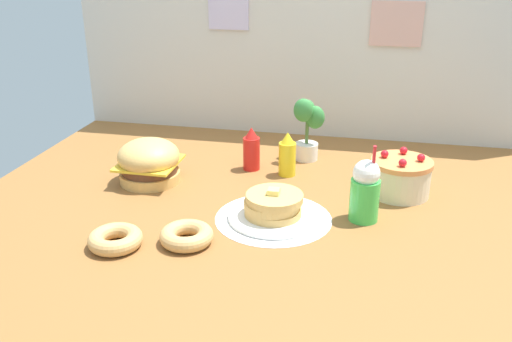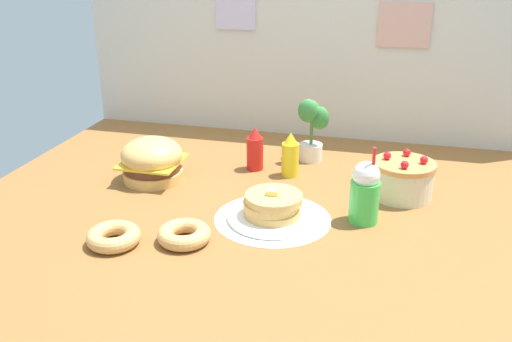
% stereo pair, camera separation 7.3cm
% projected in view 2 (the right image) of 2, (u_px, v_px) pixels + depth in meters
% --- Properties ---
extents(ground_plane, '(2.46, 2.02, 0.02)m').
position_uv_depth(ground_plane, '(265.00, 217.00, 2.14)').
color(ground_plane, brown).
extents(back_wall, '(2.46, 0.04, 1.01)m').
position_uv_depth(back_wall, '(311.00, 41.00, 2.85)').
color(back_wall, beige).
rests_on(back_wall, ground_plane).
extents(doily_mat, '(0.45, 0.45, 0.00)m').
position_uv_depth(doily_mat, '(273.00, 219.00, 2.11)').
color(doily_mat, white).
rests_on(doily_mat, ground_plane).
extents(burger, '(0.27, 0.27, 0.19)m').
position_uv_depth(burger, '(152.00, 160.00, 2.42)').
color(burger, '#DBA859').
rests_on(burger, ground_plane).
extents(pancake_stack, '(0.34, 0.34, 0.12)m').
position_uv_depth(pancake_stack, '(272.00, 208.00, 2.09)').
color(pancake_stack, white).
rests_on(pancake_stack, doily_mat).
extents(layer_cake, '(0.25, 0.25, 0.18)m').
position_uv_depth(layer_cake, '(403.00, 179.00, 2.27)').
color(layer_cake, beige).
rests_on(layer_cake, ground_plane).
extents(ketchup_bottle, '(0.08, 0.08, 0.20)m').
position_uv_depth(ketchup_bottle, '(255.00, 150.00, 2.54)').
color(ketchup_bottle, red).
rests_on(ketchup_bottle, ground_plane).
extents(mustard_bottle, '(0.08, 0.08, 0.20)m').
position_uv_depth(mustard_bottle, '(290.00, 156.00, 2.47)').
color(mustard_bottle, yellow).
rests_on(mustard_bottle, ground_plane).
extents(cream_soda_cup, '(0.11, 0.11, 0.30)m').
position_uv_depth(cream_soda_cup, '(365.00, 192.00, 2.05)').
color(cream_soda_cup, green).
rests_on(cream_soda_cup, ground_plane).
extents(donut_pink_glaze, '(0.19, 0.19, 0.06)m').
position_uv_depth(donut_pink_glaze, '(114.00, 236.00, 1.92)').
color(donut_pink_glaze, tan).
rests_on(donut_pink_glaze, ground_plane).
extents(donut_chocolate, '(0.19, 0.19, 0.06)m').
position_uv_depth(donut_chocolate, '(184.00, 234.00, 1.94)').
color(donut_chocolate, tan).
rests_on(donut_chocolate, ground_plane).
extents(potted_plant, '(0.14, 0.13, 0.31)m').
position_uv_depth(potted_plant, '(312.00, 127.00, 2.62)').
color(potted_plant, white).
rests_on(potted_plant, ground_plane).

